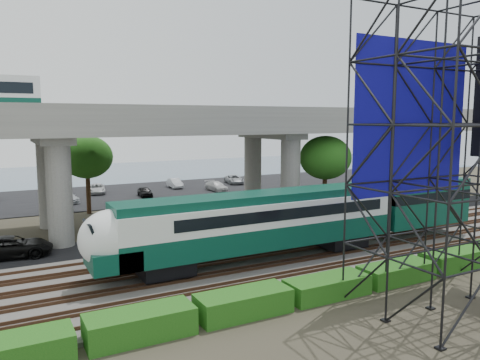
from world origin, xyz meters
TOP-DOWN VIEW (x-y plane):
  - ground at (0.00, 0.00)m, footprint 140.00×140.00m
  - ballast_bed at (0.00, 2.00)m, footprint 90.00×12.00m
  - service_road at (0.00, 10.50)m, footprint 90.00×5.00m
  - parking_lot at (0.00, 34.00)m, footprint 90.00×18.00m
  - harbor_water at (0.00, 56.00)m, footprint 140.00×40.00m
  - rail_tracks at (0.00, 2.00)m, footprint 90.00×9.52m
  - commuter_train at (2.93, 2.00)m, footprint 29.30×3.06m
  - overpass at (-1.22, 16.00)m, footprint 80.00×12.00m
  - scaffold_tower at (5.97, -7.98)m, footprint 9.36×6.36m
  - hedge_strip at (1.01, -4.30)m, footprint 34.60×1.80m
  - trees at (-4.67, 16.17)m, footprint 40.94×16.94m
  - suv at (-13.38, 10.92)m, footprint 5.41×2.90m
  - parked_cars at (0.81, 33.62)m, footprint 35.12×9.51m

SIDE VIEW (x-z plane):
  - ground at x=0.00m, z-range 0.00..0.00m
  - harbor_water at x=0.00m, z-range 0.00..0.03m
  - service_road at x=0.00m, z-range 0.00..0.08m
  - parking_lot at x=0.00m, z-range 0.00..0.08m
  - ballast_bed at x=0.00m, z-range 0.00..0.20m
  - rail_tracks at x=0.00m, z-range 0.20..0.36m
  - hedge_strip at x=1.01m, z-range -0.04..1.16m
  - parked_cars at x=0.81m, z-range 0.05..1.31m
  - suv at x=-13.38m, z-range 0.08..1.53m
  - commuter_train at x=2.93m, z-range 0.73..5.03m
  - trees at x=-4.67m, z-range 1.73..9.42m
  - scaffold_tower at x=5.97m, z-range -0.03..14.97m
  - overpass at x=-1.22m, z-range 2.01..14.41m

